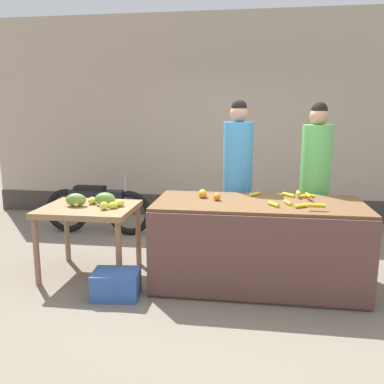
# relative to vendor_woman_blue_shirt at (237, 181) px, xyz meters

# --- Properties ---
(ground_plane) EXTENTS (24.00, 24.00, 0.00)m
(ground_plane) POSITION_rel_vendor_woman_blue_shirt_xyz_m (-0.09, -0.70, -0.96)
(ground_plane) COLOR #756B5B
(market_wall_back) EXTENTS (8.46, 0.23, 3.30)m
(market_wall_back) POSITION_rel_vendor_woman_blue_shirt_xyz_m (-0.09, 2.04, 0.66)
(market_wall_back) COLOR tan
(market_wall_back) RESTS_ON ground
(fruit_stall_counter) EXTENTS (2.07, 0.94, 0.87)m
(fruit_stall_counter) POSITION_rel_vendor_woman_blue_shirt_xyz_m (0.24, -0.72, -0.52)
(fruit_stall_counter) COLOR brown
(fruit_stall_counter) RESTS_ON ground
(side_table_wooden) EXTENTS (0.98, 0.80, 0.77)m
(side_table_wooden) POSITION_rel_vendor_woman_blue_shirt_xyz_m (-1.55, -0.70, -0.29)
(side_table_wooden) COLOR olive
(side_table_wooden) RESTS_ON ground
(banana_bunch_pile) EXTENTS (0.69, 0.70, 0.07)m
(banana_bunch_pile) POSITION_rel_vendor_woman_blue_shirt_xyz_m (0.57, -0.65, -0.06)
(banana_bunch_pile) COLOR yellow
(banana_bunch_pile) RESTS_ON fruit_stall_counter
(orange_pile) EXTENTS (0.25, 0.23, 0.08)m
(orange_pile) POSITION_rel_vendor_woman_blue_shirt_xyz_m (-0.30, -0.61, -0.04)
(orange_pile) COLOR orange
(orange_pile) RESTS_ON fruit_stall_counter
(mango_papaya_pile) EXTENTS (0.64, 0.42, 0.14)m
(mango_papaya_pile) POSITION_rel_vendor_woman_blue_shirt_xyz_m (-1.49, -0.67, -0.13)
(mango_papaya_pile) COLOR yellow
(mango_papaya_pile) RESTS_ON side_table_wooden
(vendor_woman_blue_shirt) EXTENTS (0.34, 0.34, 1.90)m
(vendor_woman_blue_shirt) POSITION_rel_vendor_woman_blue_shirt_xyz_m (0.00, 0.00, 0.00)
(vendor_woman_blue_shirt) COLOR #33333D
(vendor_woman_blue_shirt) RESTS_ON ground
(vendor_woman_green_shirt) EXTENTS (0.34, 0.34, 1.87)m
(vendor_woman_green_shirt) POSITION_rel_vendor_woman_blue_shirt_xyz_m (0.88, 0.01, -0.02)
(vendor_woman_green_shirt) COLOR #33333D
(vendor_woman_green_shirt) RESTS_ON ground
(parked_motorcycle) EXTENTS (1.60, 0.18, 0.88)m
(parked_motorcycle) POSITION_rel_vendor_woman_blue_shirt_xyz_m (-2.04, 0.75, -0.56)
(parked_motorcycle) COLOR black
(parked_motorcycle) RESTS_ON ground
(produce_crate) EXTENTS (0.47, 0.37, 0.26)m
(produce_crate) POSITION_rel_vendor_woman_blue_shirt_xyz_m (-1.10, -1.21, -0.83)
(produce_crate) COLOR #3359A5
(produce_crate) RESTS_ON ground
(produce_sack) EXTENTS (0.33, 0.38, 0.48)m
(produce_sack) POSITION_rel_vendor_woman_blue_shirt_xyz_m (-0.82, 0.09, -0.72)
(produce_sack) COLOR maroon
(produce_sack) RESTS_ON ground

